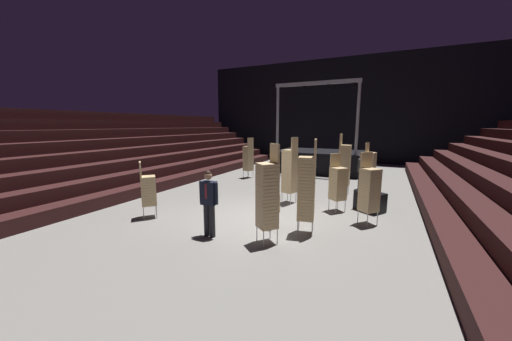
% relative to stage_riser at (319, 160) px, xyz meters
% --- Properties ---
extents(ground_plane, '(22.00, 30.00, 0.10)m').
position_rel_stage_riser_xyz_m(ground_plane, '(0.00, -9.60, -0.76)').
color(ground_plane, slate).
extents(arena_end_wall, '(22.00, 0.30, 8.00)m').
position_rel_stage_riser_xyz_m(arena_end_wall, '(0.00, 5.40, 3.29)').
color(arena_end_wall, black).
rests_on(arena_end_wall, ground_plane).
extents(bleacher_bank_left, '(6.00, 24.00, 3.60)m').
position_rel_stage_riser_xyz_m(bleacher_bank_left, '(-8.00, -8.60, 1.09)').
color(bleacher_bank_left, black).
rests_on(bleacher_bank_left, ground_plane).
extents(stage_riser, '(5.08, 3.52, 5.31)m').
position_rel_stage_riser_xyz_m(stage_riser, '(0.00, 0.00, 0.00)').
color(stage_riser, black).
rests_on(stage_riser, ground_plane).
extents(man_with_tie, '(0.57, 0.24, 1.77)m').
position_rel_stage_riser_xyz_m(man_with_tie, '(-0.25, -11.51, 0.29)').
color(man_with_tie, black).
rests_on(man_with_tie, ground_plane).
extents(chair_stack_front_left, '(0.57, 0.57, 2.22)m').
position_rel_stage_riser_xyz_m(chair_stack_front_left, '(-3.06, -3.89, 0.40)').
color(chair_stack_front_left, '#B2B5BA').
rests_on(chair_stack_front_left, ground_plane).
extents(chair_stack_front_right, '(0.62, 0.62, 2.48)m').
position_rel_stage_riser_xyz_m(chair_stack_front_right, '(1.27, -11.20, 0.53)').
color(chair_stack_front_right, '#B2B5BA').
rests_on(chair_stack_front_right, ground_plane).
extents(chair_stack_mid_left, '(0.44, 0.44, 2.56)m').
position_rel_stage_riser_xyz_m(chair_stack_mid_left, '(2.26, -5.43, 0.57)').
color(chair_stack_mid_left, '#B2B5BA').
rests_on(chair_stack_mid_left, ground_plane).
extents(chair_stack_mid_right, '(0.62, 0.62, 1.96)m').
position_rel_stage_riser_xyz_m(chair_stack_mid_right, '(2.40, -7.82, 0.27)').
color(chair_stack_mid_right, '#B2B5BA').
rests_on(chair_stack_mid_right, ground_plane).
extents(chair_stack_mid_centre, '(0.62, 0.62, 1.79)m').
position_rel_stage_riser_xyz_m(chair_stack_mid_centre, '(-2.87, -11.09, 0.19)').
color(chair_stack_mid_centre, '#B2B5BA').
rests_on(chair_stack_mid_centre, ground_plane).
extents(chair_stack_rear_left, '(0.52, 0.52, 2.56)m').
position_rel_stage_riser_xyz_m(chair_stack_rear_left, '(1.98, -10.22, 0.57)').
color(chair_stack_rear_left, '#B2B5BA').
rests_on(chair_stack_rear_left, ground_plane).
extents(chair_stack_rear_right, '(0.54, 0.54, 2.48)m').
position_rel_stage_riser_xyz_m(chair_stack_rear_right, '(0.61, -7.58, 0.53)').
color(chair_stack_rear_right, '#B2B5BA').
rests_on(chair_stack_rear_right, ground_plane).
extents(chair_stack_rear_centre, '(0.55, 0.55, 2.05)m').
position_rel_stage_riser_xyz_m(chair_stack_rear_centre, '(3.12, -2.81, 0.32)').
color(chair_stack_rear_centre, '#B2B5BA').
rests_on(chair_stack_rear_centre, ground_plane).
extents(chair_stack_aisle_left, '(0.62, 0.62, 2.14)m').
position_rel_stage_riser_xyz_m(chair_stack_aisle_left, '(3.44, -8.71, 0.36)').
color(chair_stack_aisle_left, '#B2B5BA').
rests_on(chair_stack_aisle_left, ground_plane).
extents(crew_worker_near_stage, '(0.26, 0.57, 1.68)m').
position_rel_stage_riser_xyz_m(crew_worker_near_stage, '(2.82, -4.18, 0.24)').
color(crew_worker_near_stage, black).
rests_on(crew_worker_near_stage, ground_plane).
extents(equipment_road_case, '(1.08, 0.99, 0.66)m').
position_rel_stage_riser_xyz_m(equipment_road_case, '(3.42, -7.32, -0.38)').
color(equipment_road_case, black).
rests_on(equipment_road_case, ground_plane).
extents(loose_chair_near_man, '(0.48, 0.48, 0.95)m').
position_rel_stage_riser_xyz_m(loose_chair_near_man, '(0.97, -10.15, -0.18)').
color(loose_chair_near_man, '#B2B5BA').
rests_on(loose_chair_near_man, ground_plane).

